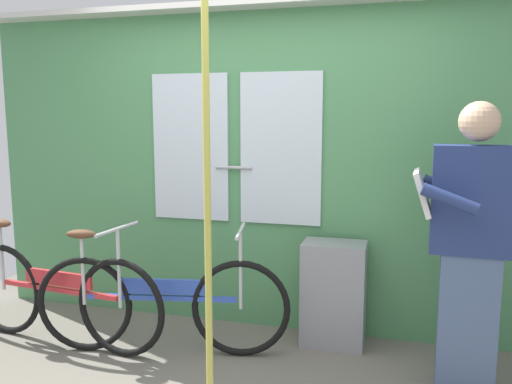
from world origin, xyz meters
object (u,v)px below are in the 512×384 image
object	(u,v)px
trash_bin_by_wall	(334,294)
handrail_pole	(207,204)
bicycle_leaning_behind	(58,294)
passenger_reading_newspaper	(470,242)
bicycle_near_door	(160,303)

from	to	relation	value
trash_bin_by_wall	handrail_pole	distance (m)	1.48
bicycle_leaning_behind	passenger_reading_newspaper	world-z (taller)	passenger_reading_newspaper
trash_bin_by_wall	handrail_pole	bearing A→B (deg)	-113.38
bicycle_near_door	handrail_pole	size ratio (longest dim) A/B	0.73
passenger_reading_newspaper	handrail_pole	xyz separation A→B (m)	(-1.31, -0.74, 0.28)
bicycle_near_door	passenger_reading_newspaper	distance (m)	1.99
bicycle_near_door	trash_bin_by_wall	bearing A→B (deg)	11.50
passenger_reading_newspaper	trash_bin_by_wall	size ratio (longest dim) A/B	2.29
bicycle_leaning_behind	handrail_pole	size ratio (longest dim) A/B	0.72
bicycle_near_door	passenger_reading_newspaper	xyz separation A→B (m)	(1.92, 0.06, 0.53)
passenger_reading_newspaper	handrail_pole	bearing A→B (deg)	32.27
bicycle_leaning_behind	handrail_pole	bearing A→B (deg)	-18.94
bicycle_near_door	trash_bin_by_wall	size ratio (longest dim) A/B	2.32
passenger_reading_newspaper	trash_bin_by_wall	xyz separation A→B (m)	(-0.82, 0.40, -0.52)
bicycle_near_door	passenger_reading_newspaper	world-z (taller)	passenger_reading_newspaper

